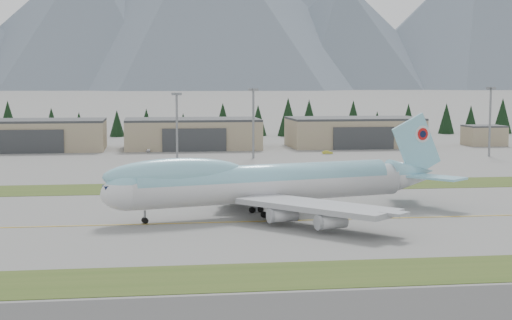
{
  "coord_description": "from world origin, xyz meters",
  "views": [
    {
      "loc": [
        -30.59,
        -132.72,
        24.3
      ],
      "look_at": [
        -8.67,
        26.89,
        8.0
      ],
      "focal_mm": 55.0,
      "sensor_mm": 36.0,
      "label": 1
    }
  ],
  "objects": [
    {
      "name": "ground",
      "position": [
        0.0,
        0.0,
        0.0
      ],
      "size": [
        7000.0,
        7000.0,
        0.0
      ],
      "primitive_type": "plane",
      "color": "slate",
      "rests_on": "ground"
    },
    {
      "name": "hangar_center",
      "position": [
        -15.0,
        149.9,
        5.39
      ],
      "size": [
        48.0,
        26.6,
        10.8
      ],
      "color": "#9A906C",
      "rests_on": "ground"
    },
    {
      "name": "hangar_left",
      "position": [
        -70.0,
        149.9,
        5.39
      ],
      "size": [
        48.0,
        26.6,
        10.8
      ],
      "color": "#9A906C",
      "rests_on": "ground"
    },
    {
      "name": "boeing_747_freighter",
      "position": [
        -9.66,
        6.66,
        5.96
      ],
      "size": [
        68.76,
        57.39,
        18.08
      ],
      "rotation": [
        0.0,
        0.0,
        0.25
      ],
      "color": "silver",
      "rests_on": "ground"
    },
    {
      "name": "hangar_right",
      "position": [
        45.0,
        149.9,
        5.39
      ],
      "size": [
        48.0,
        26.6,
        10.8
      ],
      "color": "#9A906C",
      "rests_on": "ground"
    },
    {
      "name": "service_vehicle_b",
      "position": [
        28.35,
        121.41,
        0.0
      ],
      "size": [
        3.76,
        1.73,
        1.19
      ],
      "primitive_type": "imported",
      "rotation": [
        0.0,
        0.0,
        1.44
      ],
      "color": "gold",
      "rests_on": "ground"
    },
    {
      "name": "mountain_ridge_front",
      "position": [
        117.94,
        2246.09,
        232.42
      ],
      "size": [
        4241.72,
        1198.62,
        528.96
      ],
      "color": "#4F5C6A",
      "rests_on": "ground"
    },
    {
      "name": "mountain_ridge_rear",
      "position": [
        13.49,
        2900.0,
        254.22
      ],
      "size": [
        4472.74,
        1065.4,
        532.7
      ],
      "color": "#4F5C6A",
      "rests_on": "ground"
    },
    {
      "name": "floodlight_masts",
      "position": [
        -27.51,
        111.01,
        15.79
      ],
      "size": [
        184.41,
        10.17,
        24.75
      ],
      "color": "gray",
      "rests_on": "ground"
    },
    {
      "name": "grass_strip_far",
      "position": [
        0.0,
        45.0,
        0.0
      ],
      "size": [
        400.0,
        18.0,
        0.08
      ],
      "primitive_type": "cube",
      "color": "#374E1B",
      "rests_on": "ground"
    },
    {
      "name": "control_shed",
      "position": [
        95.0,
        148.0,
        3.8
      ],
      "size": [
        14.0,
        12.0,
        7.6
      ],
      "color": "#9A906C",
      "rests_on": "ground"
    },
    {
      "name": "service_vehicle_a",
      "position": [
        -30.81,
        136.46,
        0.0
      ],
      "size": [
        1.48,
        3.45,
        1.16
      ],
      "primitive_type": "imported",
      "rotation": [
        0.0,
        0.0,
        -0.03
      ],
      "color": "white",
      "rests_on": "ground"
    },
    {
      "name": "grass_strip_near",
      "position": [
        0.0,
        -38.0,
        0.0
      ],
      "size": [
        400.0,
        14.0,
        0.08
      ],
      "primitive_type": "cube",
      "color": "#374E1B",
      "rests_on": "ground"
    },
    {
      "name": "conifer_belt",
      "position": [
        11.85,
        212.68,
        7.24
      ],
      "size": [
        269.93,
        16.23,
        16.98
      ],
      "color": "black",
      "rests_on": "ground"
    },
    {
      "name": "taxiway_line_main",
      "position": [
        0.0,
        0.0,
        0.0
      ],
      "size": [
        400.0,
        0.4,
        0.02
      ],
      "primitive_type": "cube",
      "color": "gold",
      "rests_on": "ground"
    },
    {
      "name": "service_vehicle_c",
      "position": [
        61.44,
        121.27,
        0.0
      ],
      "size": [
        3.21,
        4.97,
        1.34
      ],
      "primitive_type": "imported",
      "rotation": [
        0.0,
        0.0,
        -0.31
      ],
      "color": "silver",
      "rests_on": "ground"
    }
  ]
}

